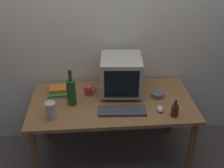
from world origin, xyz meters
TOP-DOWN VIEW (x-y plane):
  - ground_plane at (0.00, 0.00)m, footprint 6.00×6.00m
  - back_wall at (0.00, 0.45)m, footprint 4.00×0.08m
  - desk at (0.00, 0.00)m, footprint 1.52×0.79m
  - crt_monitor at (0.10, 0.14)m, footprint 0.41×0.41m
  - keyboard at (0.08, -0.19)m, footprint 0.43×0.17m
  - computer_mouse at (0.41, -0.19)m, footprint 0.07×0.11m
  - bottle_tall at (-0.37, -0.03)m, footprint 0.08×0.08m
  - bottle_short at (0.52, -0.28)m, footprint 0.07×0.07m
  - book_stack at (-0.50, 0.17)m, footprint 0.22×0.18m
  - mug at (-0.22, 0.13)m, footprint 0.12×0.08m
  - cd_spindle at (0.44, 0.04)m, footprint 0.12×0.12m
  - metal_canister at (-0.54, -0.22)m, footprint 0.09×0.09m

SIDE VIEW (x-z plane):
  - ground_plane at x=0.00m, z-range 0.00..0.00m
  - desk at x=0.00m, z-range 0.27..0.98m
  - keyboard at x=0.08m, z-range 0.71..0.73m
  - computer_mouse at x=0.41m, z-range 0.71..0.74m
  - cd_spindle at x=0.44m, z-range 0.71..0.75m
  - book_stack at x=-0.50m, z-range 0.70..0.77m
  - mug at x=-0.22m, z-range 0.71..0.80m
  - bottle_short at x=0.52m, z-range 0.68..0.84m
  - metal_canister at x=-0.54m, z-range 0.71..0.86m
  - bottle_tall at x=-0.37m, z-range 0.66..1.02m
  - crt_monitor at x=0.10m, z-range 0.71..1.08m
  - back_wall at x=0.00m, z-range 0.00..2.50m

